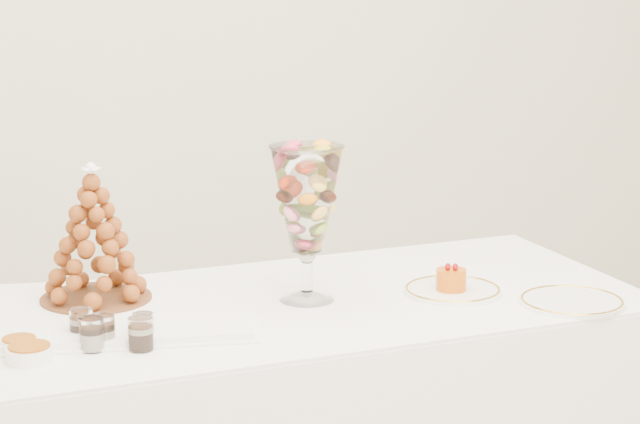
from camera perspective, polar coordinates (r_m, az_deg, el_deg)
name	(u,v)px	position (r m, az deg, el deg)	size (l,w,h in m)	color
lace_tray	(105,312)	(2.98, -9.79, -4.54)	(0.65, 0.49, 0.02)	white
macaron_vase	(307,201)	(3.00, -0.61, 0.51)	(0.17, 0.17, 0.38)	white
cake_plate	(453,291)	(3.14, 6.08, -3.60)	(0.24, 0.24, 0.01)	white
spare_plate	(572,302)	(3.09, 11.44, -4.05)	(0.25, 0.25, 0.01)	white
verrine_a	(81,324)	(2.82, -10.86, -5.06)	(0.05, 0.05, 0.07)	white
verrine_b	(103,331)	(2.76, -9.89, -5.38)	(0.05, 0.05, 0.07)	white
verrine_c	(143,327)	(2.79, -8.09, -5.22)	(0.05, 0.05, 0.06)	white
verrine_d	(92,334)	(2.74, -10.38, -5.51)	(0.05, 0.05, 0.07)	white
verrine_e	(141,334)	(2.73, -8.20, -5.54)	(0.05, 0.05, 0.07)	white
ramekin_back	(19,345)	(2.78, -13.59, -5.93)	(0.08, 0.08, 0.03)	white
ramekin_front	(29,354)	(2.71, -13.14, -6.34)	(0.10, 0.10, 0.03)	white
croquembouche	(93,234)	(3.00, -10.32, -0.98)	(0.27, 0.27, 0.33)	brown
mousse_cake	(451,279)	(3.12, 6.02, -3.08)	(0.08, 0.08, 0.07)	#CE5909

